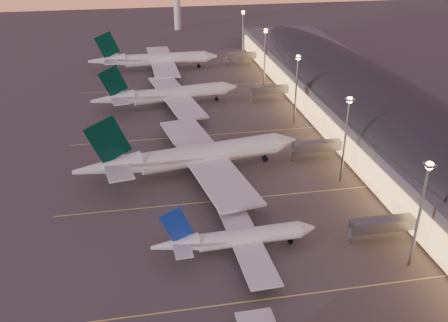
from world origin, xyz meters
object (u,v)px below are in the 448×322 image
airliner_narrow_north (236,238)px  airliner_wide_near (192,157)px  airliner_wide_mid (167,95)px  airliner_wide_far (155,60)px

airliner_narrow_north → airliner_wide_near: bearing=94.3°
airliner_wide_near → airliner_wide_mid: airliner_wide_near is taller
airliner_wide_far → airliner_wide_near: bearing=-89.2°
airliner_narrow_north → airliner_wide_far: size_ratio=0.61×
airliner_wide_near → airliner_wide_far: bearing=82.5°
airliner_wide_far → airliner_narrow_north: bearing=-87.9°
airliner_narrow_north → airliner_wide_far: (-9.54, 153.20, 1.65)m
airliner_wide_mid → airliner_wide_far: size_ratio=0.94×
airliner_narrow_north → airliner_wide_far: bearing=90.9°
airliner_wide_mid → airliner_wide_far: (-1.99, 53.43, 0.29)m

